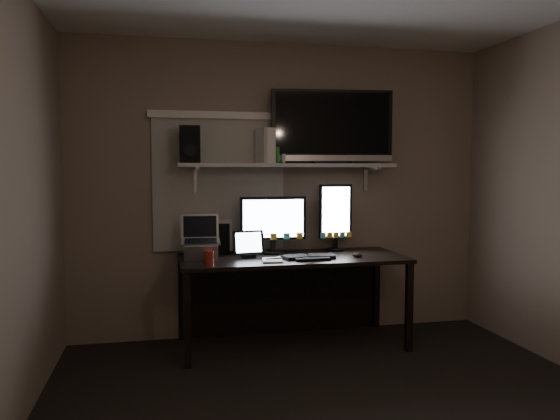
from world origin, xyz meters
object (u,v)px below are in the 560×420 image
object	(u,v)px
keyboard	(309,257)
speaker	(190,145)
desk	(289,275)
game_console	(265,146)
tablet	(248,244)
tv	(332,127)
mouse	(357,255)
monitor_portrait	(335,217)
monitor_landscape	(273,225)
cup	(209,258)
laptop	(201,238)

from	to	relation	value
keyboard	speaker	world-z (taller)	speaker
desk	game_console	bearing A→B (deg)	157.12
keyboard	tablet	xyz separation A→B (m)	(-0.47, 0.13, 0.10)
tablet	tv	world-z (taller)	tv
mouse	tv	bearing A→B (deg)	86.47
mouse	tablet	distance (m)	0.87
monitor_portrait	tv	world-z (taller)	tv
monitor_landscape	cup	world-z (taller)	monitor_landscape
tv	game_console	world-z (taller)	tv
mouse	laptop	bearing A→B (deg)	151.57
mouse	keyboard	bearing A→B (deg)	155.08
monitor_portrait	cup	size ratio (longest dim) A/B	5.52
cup	speaker	size ratio (longest dim) A/B	0.36
monitor_portrait	cup	world-z (taller)	monitor_portrait
game_console	speaker	size ratio (longest dim) A/B	0.97
cup	keyboard	bearing A→B (deg)	10.50
monitor_landscape	mouse	size ratio (longest dim) A/B	5.67
monitor_landscape	laptop	bearing A→B (deg)	-166.61
speaker	tv	bearing A→B (deg)	1.78
tv	game_console	bearing A→B (deg)	-174.18
tablet	cup	size ratio (longest dim) A/B	2.37
keyboard	laptop	bearing A→B (deg)	168.04
tablet	game_console	world-z (taller)	game_console
tablet	tv	size ratio (longest dim) A/B	0.24
desk	tablet	size ratio (longest dim) A/B	7.21
monitor_portrait	keyboard	size ratio (longest dim) A/B	1.38
monitor_landscape	tablet	distance (m)	0.32
tablet	speaker	size ratio (longest dim) A/B	0.85
laptop	tv	xyz separation A→B (m)	(1.12, 0.17, 0.89)
monitor_portrait	tv	bearing A→B (deg)	-160.90
keyboard	speaker	xyz separation A→B (m)	(-0.91, 0.31, 0.88)
monitor_landscape	speaker	bearing A→B (deg)	178.60
keyboard	game_console	size ratio (longest dim) A/B	1.47
laptop	speaker	size ratio (longest dim) A/B	1.14
monitor_landscape	speaker	distance (m)	0.94
monitor_portrait	laptop	distance (m)	1.18
cup	speaker	xyz separation A→B (m)	(-0.11, 0.46, 0.84)
mouse	monitor_portrait	bearing A→B (deg)	79.85
mouse	laptop	world-z (taller)	laptop
keyboard	mouse	bearing A→B (deg)	-6.83
laptop	tablet	bearing A→B (deg)	-0.07
tv	mouse	bearing A→B (deg)	-68.32
keyboard	game_console	distance (m)	0.98
desk	monitor_landscape	xyz separation A→B (m)	(-0.12, 0.05, 0.42)
keyboard	tv	world-z (taller)	tv
monitor_landscape	mouse	world-z (taller)	monitor_landscape
tablet	tv	bearing A→B (deg)	6.65
desk	mouse	size ratio (longest dim) A/B	18.42
desk	laptop	size ratio (longest dim) A/B	5.37
mouse	cup	world-z (taller)	cup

